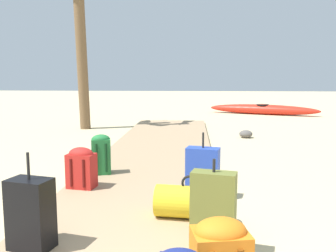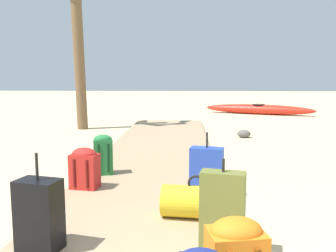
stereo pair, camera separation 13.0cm
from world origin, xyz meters
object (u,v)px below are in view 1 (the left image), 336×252
duffel_bag_yellow (189,202)px  suitcase_olive (213,210)px  suitcase_blue (203,170)px  suitcase_black (31,214)px  kayak (263,109)px  backpack_red (81,167)px  backpack_green (101,153)px

duffel_bag_yellow → suitcase_olive: bearing=-73.0°
suitcase_blue → duffel_bag_yellow: size_ratio=1.04×
suitcase_black → suitcase_olive: bearing=3.8°
kayak → duffel_bag_yellow: bearing=-104.0°
suitcase_olive → suitcase_black: (-1.47, -0.10, -0.03)m
kayak → backpack_red: bearing=-112.3°
suitcase_blue → suitcase_black: 2.12m
suitcase_black → backpack_red: 1.65m
duffel_bag_yellow → backpack_green: 2.03m
kayak → suitcase_blue: bearing=-104.3°
suitcase_black → backpack_green: bearing=90.0°
suitcase_olive → suitcase_black: bearing=-176.2°
backpack_green → backpack_red: (-0.08, -0.67, -0.03)m
suitcase_olive → backpack_red: 2.20m
duffel_bag_yellow → suitcase_black: (-1.27, -0.74, 0.13)m
suitcase_blue → duffel_bag_yellow: (-0.15, -0.82, -0.11)m
backpack_green → duffel_bag_yellow: bearing=-51.1°
suitcase_olive → suitcase_black: 1.47m
suitcase_olive → backpack_green: suitcase_olive is taller
suitcase_olive → suitcase_black: suitcase_black is taller
suitcase_blue → kayak: 10.28m
suitcase_blue → suitcase_black: (-1.42, -1.57, 0.02)m
suitcase_blue → backpack_red: size_ratio=1.42×
backpack_green → suitcase_black: size_ratio=0.71×
suitcase_olive → kayak: size_ratio=0.18×
duffel_bag_yellow → kayak: bearing=76.0°
suitcase_blue → duffel_bag_yellow: bearing=-100.4°
suitcase_black → kayak: suitcase_black is taller
suitcase_olive → kayak: 11.70m
backpack_red → kayak: (4.04, 9.88, -0.16)m
suitcase_olive → backpack_green: size_ratio=1.31×
backpack_red → backpack_green: bearing=82.8°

